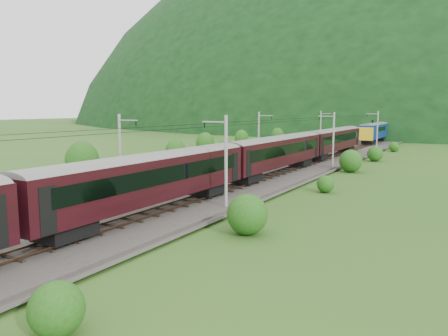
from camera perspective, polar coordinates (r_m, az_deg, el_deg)
The scene contains 15 objects.
ground at distance 42.07m, azimuth -7.08°, elevation -4.43°, with size 600.00×600.00×0.00m, color #264E18.
railbed at distance 50.18m, azimuth -0.12°, elevation -2.20°, with size 14.00×220.00×0.30m, color #38332D.
track_left at distance 51.39m, azimuth -2.43°, elevation -1.72°, with size 2.40×220.00×0.27m.
track_right at distance 48.98m, azimuth 2.30°, elevation -2.19°, with size 2.40×220.00×0.27m.
catenary_left at distance 71.85m, azimuth 4.61°, elevation 4.30°, with size 2.54×192.28×8.00m.
catenary_right at distance 67.43m, azimuth 14.04°, elevation 3.86°, with size 2.54×192.28×8.00m.
overhead_wires at distance 49.45m, azimuth -0.12°, elevation 5.75°, with size 4.83×198.00×0.03m.
mountain_main at distance 293.76m, azimuth 25.63°, elevation 5.32°, with size 504.00×360.00×244.00m, color black.
mountain_ridge at distance 362.95m, azimuth 6.90°, elevation 6.36°, with size 336.00×280.00×132.00m, color black.
train at distance 45.75m, azimuth 0.46°, elevation 1.56°, with size 3.33×158.62×5.82m.
hazard_post_near at distance 60.83m, azimuth 5.23°, elevation 0.39°, with size 0.16×0.16×1.51m, color red.
hazard_post_far at distance 90.27m, azimuth 14.19°, elevation 2.57°, with size 0.15×0.15×1.39m, color red.
signal at distance 73.64m, azimuth 6.56°, elevation 1.96°, with size 0.21×0.21×1.92m.
vegetation_left at distance 58.74m, azimuth -10.99°, elevation 1.13°, with size 12.93×142.48×5.42m.
vegetation_right at distance 37.44m, azimuth 7.50°, elevation -3.89°, with size 5.40×105.66×3.12m.
Camera 1 is at (25.12, -32.55, 8.88)m, focal length 35.00 mm.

